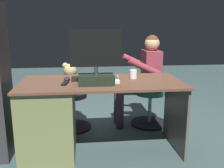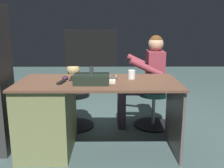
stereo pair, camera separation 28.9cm
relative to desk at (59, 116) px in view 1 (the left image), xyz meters
The scene contains 12 objects.
ground_plane 0.66m from the desk, 143.96° to the right, with size 10.00×10.00×0.00m, color #3F5453.
desk is the anchor object (origin of this frame).
monitor 0.64m from the desk, 162.79° to the left, with size 0.48×0.21×0.50m.
keyboard 0.54m from the desk, 166.87° to the right, with size 0.42×0.14×0.02m, color black.
computer_mouse 0.38m from the desk, 140.86° to the right, with size 0.06×0.10×0.04m, color #2E1C32.
cup 0.87m from the desk, behind, with size 0.07×0.07×0.09m, color white.
tv_remote 0.37m from the desk, 133.55° to the left, with size 0.04×0.15×0.02m, color black.
notebook_binder 0.61m from the desk, behind, with size 0.22×0.30×0.02m, color beige.
office_chair_teddy 0.65m from the desk, 98.60° to the right, with size 0.48×0.48×0.47m.
teddy_bear 0.69m from the desk, 98.43° to the right, with size 0.26×0.26×0.37m.
visitor_chair 1.28m from the desk, 149.46° to the right, with size 0.48×0.48×0.47m.
person 1.23m from the desk, 147.19° to the right, with size 0.57×0.48×1.16m.
Camera 1 is at (0.17, 2.80, 1.30)m, focal length 41.56 mm.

